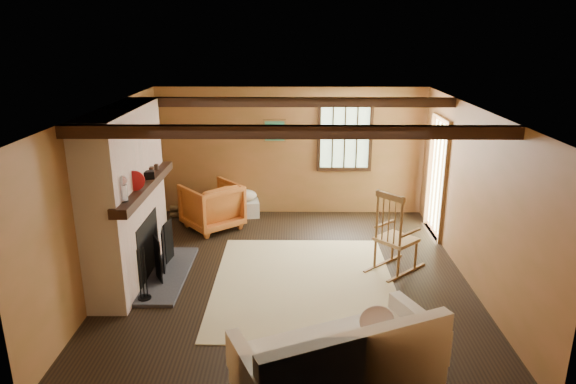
{
  "coord_description": "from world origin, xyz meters",
  "views": [
    {
      "loc": [
        0.05,
        -6.66,
        3.37
      ],
      "look_at": [
        -0.03,
        0.4,
        1.15
      ],
      "focal_mm": 32.0,
      "sensor_mm": 36.0,
      "label": 1
    }
  ],
  "objects_px": {
    "fireplace": "(128,203)",
    "laundry_basket": "(246,208)",
    "rocking_chair": "(395,237)",
    "armchair": "(212,206)",
    "sofa": "(342,363)"
  },
  "relations": [
    {
      "from": "rocking_chair",
      "to": "laundry_basket",
      "type": "height_order",
      "value": "rocking_chair"
    },
    {
      "from": "laundry_basket",
      "to": "fireplace",
      "type": "bearing_deg",
      "value": -118.58
    },
    {
      "from": "fireplace",
      "to": "laundry_basket",
      "type": "relative_size",
      "value": 4.8
    },
    {
      "from": "sofa",
      "to": "rocking_chair",
      "type": "bearing_deg",
      "value": 45.31
    },
    {
      "from": "rocking_chair",
      "to": "armchair",
      "type": "distance_m",
      "value": 3.35
    },
    {
      "from": "sofa",
      "to": "laundry_basket",
      "type": "relative_size",
      "value": 4.4
    },
    {
      "from": "rocking_chair",
      "to": "sofa",
      "type": "xyz_separation_m",
      "value": [
        -0.99,
        -2.63,
        -0.23
      ]
    },
    {
      "from": "fireplace",
      "to": "armchair",
      "type": "xyz_separation_m",
      "value": [
        0.84,
        1.89,
        -0.69
      ]
    },
    {
      "from": "armchair",
      "to": "sofa",
      "type": "bearing_deg",
      "value": 74.24
    },
    {
      "from": "rocking_chair",
      "to": "laundry_basket",
      "type": "relative_size",
      "value": 2.46
    },
    {
      "from": "fireplace",
      "to": "laundry_basket",
      "type": "distance_m",
      "value": 3.02
    },
    {
      "from": "rocking_chair",
      "to": "armchair",
      "type": "bearing_deg",
      "value": 17.83
    },
    {
      "from": "rocking_chair",
      "to": "laundry_basket",
      "type": "xyz_separation_m",
      "value": [
        -2.37,
        2.28,
        -0.37
      ]
    },
    {
      "from": "fireplace",
      "to": "rocking_chair",
      "type": "xyz_separation_m",
      "value": [
        3.74,
        0.23,
        -0.59
      ]
    },
    {
      "from": "rocking_chair",
      "to": "armchair",
      "type": "xyz_separation_m",
      "value": [
        -2.91,
        1.66,
        -0.11
      ]
    }
  ]
}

